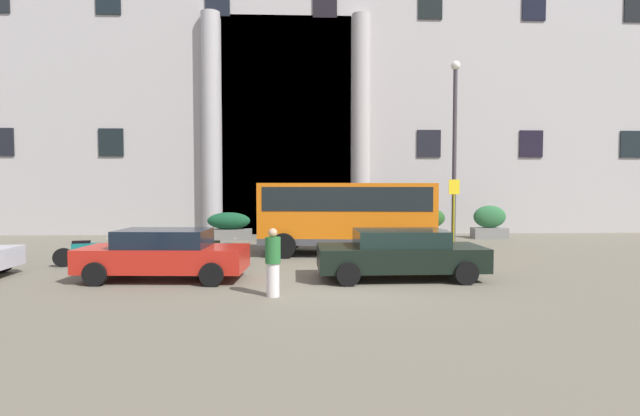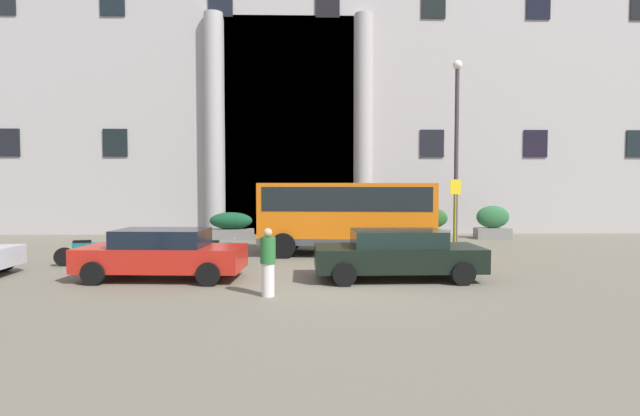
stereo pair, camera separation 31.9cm
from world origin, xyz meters
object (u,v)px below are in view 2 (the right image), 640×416
(hedge_planter_east, at_px, (231,226))
(motorcycle_far_end, at_px, (87,251))
(orange_minibus, at_px, (347,212))
(pedestrian_man_crossing, at_px, (268,262))
(parked_sedan_second, at_px, (397,253))
(lamppost_plaza_centre, at_px, (457,139))
(bus_stop_sign, at_px, (455,206))
(hedge_planter_entrance_right, at_px, (426,223))
(parked_hatchback_near, at_px, (162,253))
(scooter_by_planter, at_px, (215,252))
(hedge_planter_west, at_px, (493,223))

(hedge_planter_east, distance_m, motorcycle_far_end, 8.20)
(motorcycle_far_end, bearing_deg, orange_minibus, 3.06)
(pedestrian_man_crossing, bearing_deg, hedge_planter_east, 25.57)
(parked_sedan_second, relative_size, lamppost_plaza_centre, 0.58)
(bus_stop_sign, relative_size, hedge_planter_east, 1.33)
(hedge_planter_entrance_right, distance_m, parked_hatchback_near, 13.92)
(scooter_by_planter, xyz_separation_m, motorcycle_far_end, (-4.16, 0.17, 0.00))
(parked_hatchback_near, relative_size, scooter_by_planter, 2.28)
(orange_minibus, bearing_deg, hedge_planter_entrance_right, 55.90)
(orange_minibus, distance_m, hedge_planter_east, 7.31)
(parked_hatchback_near, distance_m, scooter_by_planter, 2.46)
(hedge_planter_east, bearing_deg, bus_stop_sign, -20.41)
(motorcycle_far_end, bearing_deg, hedge_planter_east, 52.90)
(hedge_planter_west, xyz_separation_m, scooter_by_planter, (-11.93, -7.61, -0.32))
(scooter_by_planter, distance_m, lamppost_plaza_centre, 11.42)
(parked_sedan_second, xyz_separation_m, motorcycle_far_end, (-9.63, 2.48, -0.25))
(bus_stop_sign, bearing_deg, pedestrian_man_crossing, -129.74)
(parked_hatchback_near, bearing_deg, hedge_planter_entrance_right, 49.02)
(parked_sedan_second, height_order, lamppost_plaza_centre, lamppost_plaza_centre)
(hedge_planter_east, relative_size, parked_sedan_second, 0.46)
(parked_hatchback_near, bearing_deg, orange_minibus, 44.29)
(hedge_planter_east, distance_m, hedge_planter_west, 12.63)
(hedge_planter_entrance_right, bearing_deg, bus_stop_sign, -85.98)
(hedge_planter_entrance_right, height_order, parked_hatchback_near, hedge_planter_entrance_right)
(hedge_planter_west, bearing_deg, hedge_planter_east, -179.95)
(hedge_planter_entrance_right, relative_size, motorcycle_far_end, 1.07)
(bus_stop_sign, bearing_deg, orange_minibus, -161.87)
(lamppost_plaza_centre, bearing_deg, hedge_planter_west, 44.09)
(orange_minibus, xyz_separation_m, scooter_by_planter, (-4.45, -2.51, -1.15))
(orange_minibus, bearing_deg, hedge_planter_west, 39.57)
(parked_hatchback_near, height_order, scooter_by_planter, parked_hatchback_near)
(scooter_by_planter, bearing_deg, pedestrian_man_crossing, -66.41)
(orange_minibus, distance_m, lamppost_plaza_centre, 6.29)
(hedge_planter_entrance_right, bearing_deg, hedge_planter_west, -1.99)
(pedestrian_man_crossing, height_order, lamppost_plaza_centre, lamppost_plaza_centre)
(pedestrian_man_crossing, bearing_deg, parked_hatchback_near, 68.10)
(orange_minibus, relative_size, bus_stop_sign, 2.33)
(hedge_planter_entrance_right, relative_size, scooter_by_planter, 1.08)
(hedge_planter_west, relative_size, parked_sedan_second, 0.36)
(bus_stop_sign, distance_m, hedge_planter_entrance_right, 3.87)
(parked_sedan_second, bearing_deg, pedestrian_man_crossing, -150.14)
(hedge_planter_entrance_right, xyz_separation_m, pedestrian_man_crossing, (-6.66, -12.06, 0.05))
(bus_stop_sign, relative_size, scooter_by_planter, 1.42)
(parked_sedan_second, height_order, pedestrian_man_crossing, pedestrian_man_crossing)
(parked_sedan_second, bearing_deg, hedge_planter_east, 121.04)
(orange_minibus, bearing_deg, parked_hatchback_near, -133.89)
(hedge_planter_east, height_order, hedge_planter_west, hedge_planter_west)
(hedge_planter_entrance_right, height_order, parked_sedan_second, hedge_planter_entrance_right)
(hedge_planter_entrance_right, distance_m, parked_sedan_second, 10.55)
(bus_stop_sign, bearing_deg, hedge_planter_west, 50.90)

